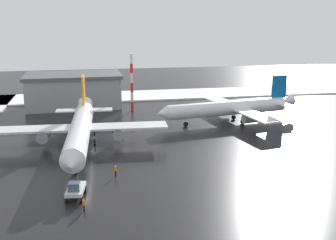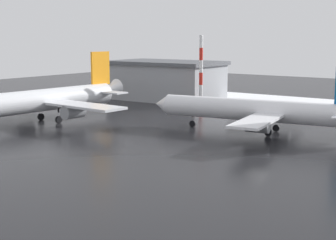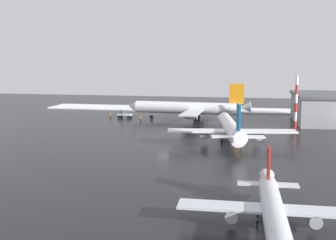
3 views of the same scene
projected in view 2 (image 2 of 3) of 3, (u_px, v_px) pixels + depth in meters
ground_plane at (257, 156)px, 62.22m from camera, size 240.00×240.00×0.00m
airplane_parked_portside at (38, 101)px, 84.84m from camera, size 32.21×38.86×11.54m
airplane_foreground_jet at (259, 111)px, 76.83m from camera, size 34.31×28.64×10.21m
antenna_mast at (201, 73)px, 101.08m from camera, size 0.70×0.70×14.53m
cargo_hangar at (166, 80)px, 116.79m from camera, size 25.38×15.64×8.80m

